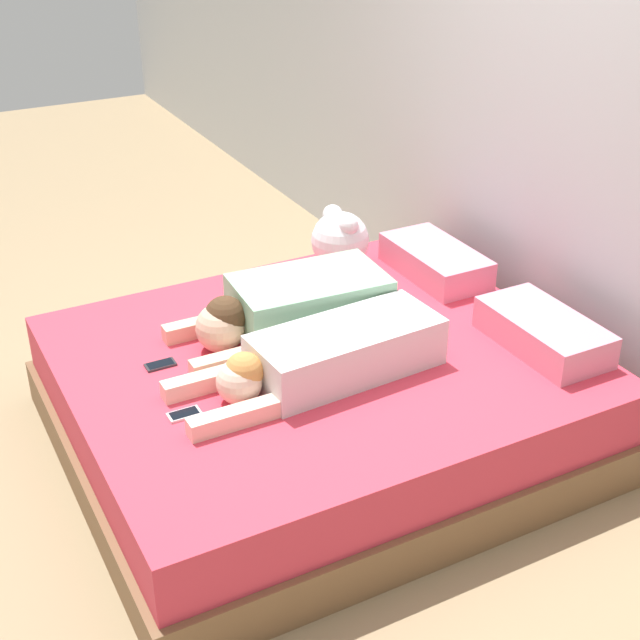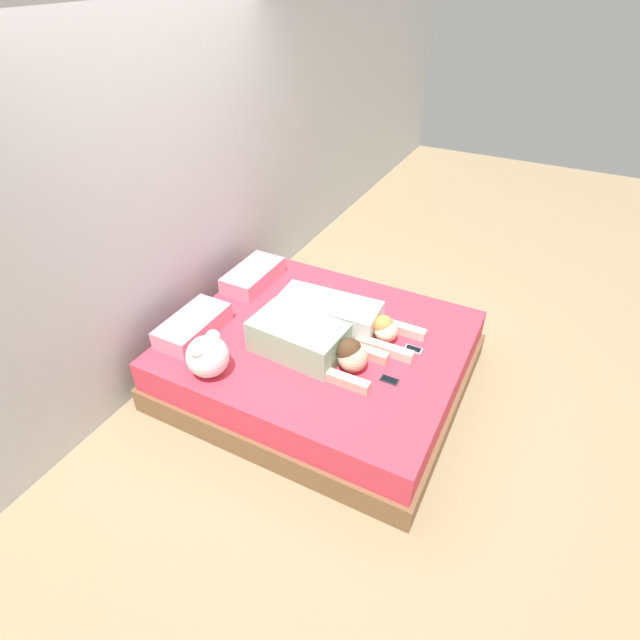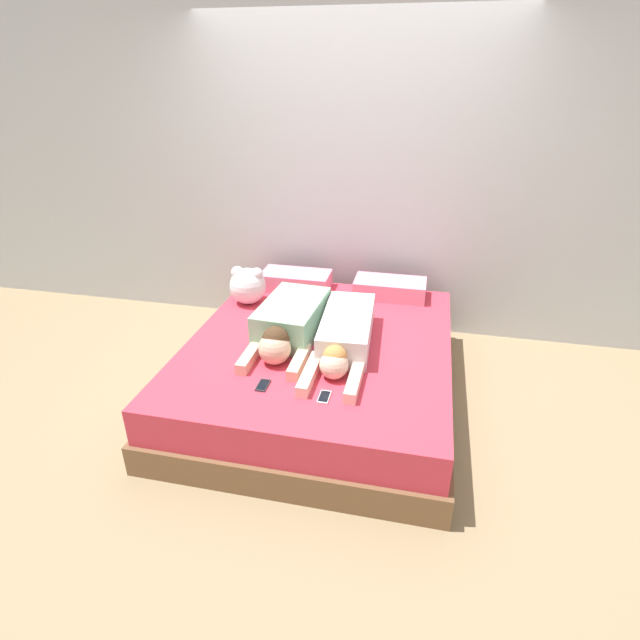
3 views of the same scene
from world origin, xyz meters
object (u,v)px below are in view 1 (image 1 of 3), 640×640
person_left (290,308)px  person_right (324,357)px  pillow_head_right (543,332)px  plush_toy (340,239)px  pillow_head_left (435,261)px  bed (320,397)px  cell_phone_left (160,365)px  cell_phone_right (184,414)px

person_left → person_right: bearing=-6.2°
pillow_head_right → person_right: (-0.21, -0.92, 0.03)m
plush_toy → pillow_head_left: bearing=51.7°
bed → person_left: size_ratio=2.24×
person_right → cell_phone_left: size_ratio=9.02×
pillow_head_right → pillow_head_left: bearing=180.0°
pillow_head_right → person_left: person_left is taller
cell_phone_right → plush_toy: plush_toy is taller
pillow_head_right → cell_phone_right: pillow_head_right is taller
cell_phone_left → plush_toy: (-0.48, 1.09, 0.14)m
pillow_head_left → person_right: 1.08m
person_left → cell_phone_right: person_left is taller
bed → plush_toy: bearing=145.3°
person_left → cell_phone_left: bearing=-89.3°
pillow_head_right → plush_toy: size_ratio=1.92×
cell_phone_left → cell_phone_right: same height
pillow_head_right → person_right: 0.94m
pillow_head_left → cell_phone_right: (0.56, -1.50, -0.06)m
pillow_head_right → person_left: bearing=-124.6°
pillow_head_right → person_left: size_ratio=0.61×
bed → pillow_head_right: pillow_head_right is taller
person_right → cell_phone_left: bearing=-125.4°
bed → person_right: person_right is taller
bed → pillow_head_right: 0.97m
bed → cell_phone_left: cell_phone_left is taller
cell_phone_right → person_left: bearing=121.5°
cell_phone_left → bed: bearing=71.8°
person_right → cell_phone_right: size_ratio=9.02×
bed → person_right: size_ratio=1.90×
pillow_head_left → cell_phone_right: bearing=-69.3°
person_right → pillow_head_right: bearing=77.0°
pillow_head_right → plush_toy: (-1.08, -0.37, 0.08)m
person_right → cell_phone_right: bearing=-91.1°
person_right → person_left: bearing=173.8°
pillow_head_left → person_right: size_ratio=0.52×
person_left → cell_phone_left: (0.01, -0.59, -0.11)m
bed → pillow_head_left: size_ratio=3.67×
pillow_head_left → cell_phone_right: size_ratio=4.67×
pillow_head_left → person_left: (0.18, -0.87, 0.04)m
pillow_head_left → pillow_head_right: (0.79, 0.00, 0.00)m
pillow_head_left → pillow_head_right: same height
pillow_head_left → person_right: person_right is taller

